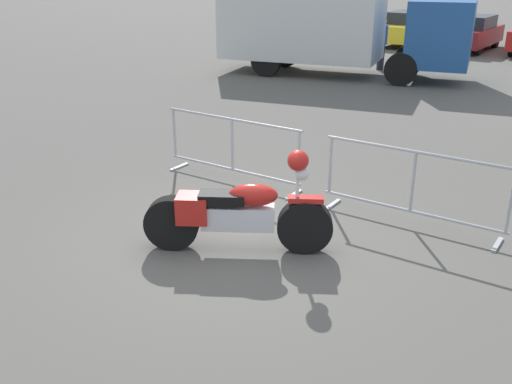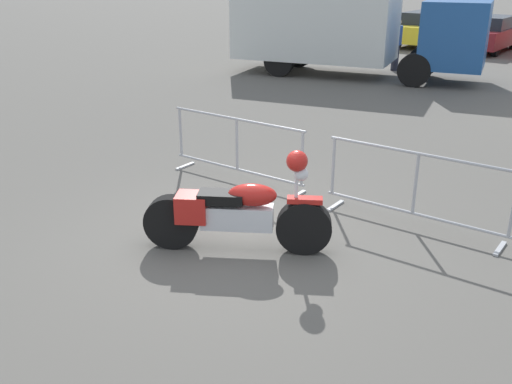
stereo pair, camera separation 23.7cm
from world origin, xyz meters
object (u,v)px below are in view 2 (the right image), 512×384
object	(u,v)px
crowd_barrier_far	(415,189)
parked_car_yellow	(427,29)
parked_car_black	(319,22)
pedestrian	(396,43)
crowd_barrier_near	(237,148)
box_truck	(343,23)
parked_car_tan	(369,26)
parked_car_maroon	(489,33)
motorcycle	(237,213)

from	to	relation	value
crowd_barrier_far	parked_car_yellow	world-z (taller)	parked_car_yellow
parked_car_black	pedestrian	world-z (taller)	pedestrian
crowd_barrier_near	crowd_barrier_far	world-z (taller)	same
crowd_barrier_near	parked_car_black	size ratio (longest dim) A/B	0.61
crowd_barrier_near	box_truck	xyz separation A→B (m)	(-3.27, 9.61, 1.08)
crowd_barrier_near	pedestrian	xyz separation A→B (m)	(-2.21, 11.46, 0.36)
crowd_barrier_near	box_truck	bearing A→B (deg)	108.81
parked_car_tan	parked_car_maroon	world-z (taller)	parked_car_maroon
crowd_barrier_near	parked_car_maroon	bearing A→B (deg)	93.21
motorcycle	parked_car_maroon	world-z (taller)	parked_car_maroon
motorcycle	parked_car_tan	world-z (taller)	parked_car_tan
crowd_barrier_far	parked_car_yellow	bearing A→B (deg)	110.24
box_truck	parked_car_yellow	bearing A→B (deg)	79.76
crowd_barrier_far	parked_car_tan	xyz separation A→B (m)	(-9.36, 17.98, 0.12)
parked_car_yellow	motorcycle	bearing A→B (deg)	-164.66
parked_car_black	parked_car_maroon	distance (m)	7.98
motorcycle	parked_car_black	world-z (taller)	parked_car_black
crowd_barrier_near	parked_car_black	bearing A→B (deg)	116.52
parked_car_maroon	pedestrian	distance (m)	6.66
box_truck	pedestrian	distance (m)	2.25
crowd_barrier_near	pedestrian	size ratio (longest dim) A/B	1.53
crowd_barrier_far	pedestrian	bearing A→B (deg)	114.56
parked_car_black	parked_car_maroon	size ratio (longest dim) A/B	1.01
box_truck	parked_car_yellow	size ratio (longest dim) A/B	1.88
motorcycle	pedestrian	xyz separation A→B (m)	(-3.72, 13.40, 0.41)
parked_car_yellow	box_truck	bearing A→B (deg)	-176.46
parked_car_yellow	parked_car_maroon	size ratio (longest dim) A/B	1.02
box_truck	pedestrian	world-z (taller)	box_truck
box_truck	parked_car_tan	world-z (taller)	box_truck
parked_car_black	parked_car_yellow	size ratio (longest dim) A/B	0.99
box_truck	parked_car_black	xyz separation A→B (m)	(-5.72, 8.41, -0.92)
pedestrian	parked_car_black	bearing A→B (deg)	-77.20
crowd_barrier_far	pedestrian	xyz separation A→B (m)	(-5.24, 11.46, 0.36)
motorcycle	crowd_barrier_far	bearing A→B (deg)	21.17
motorcycle	parked_car_maroon	xyz separation A→B (m)	(-2.52, 19.94, 0.21)
motorcycle	parked_car_tan	bearing A→B (deg)	80.61
crowd_barrier_near	parked_car_yellow	xyz separation A→B (m)	(-3.67, 18.17, 0.17)
parked_car_black	parked_car_yellow	bearing A→B (deg)	-87.49
box_truck	parked_car_tan	distance (m)	8.96
crowd_barrier_far	parked_car_black	bearing A→B (deg)	123.71
box_truck	pedestrian	size ratio (longest dim) A/B	4.74
crowd_barrier_far	parked_car_tan	size ratio (longest dim) A/B	0.65
motorcycle	parked_car_yellow	distance (m)	20.77
parked_car_black	pedestrian	size ratio (longest dim) A/B	2.49
crowd_barrier_near	parked_car_tan	distance (m)	19.06
crowd_barrier_near	parked_car_tan	xyz separation A→B (m)	(-6.33, 17.98, 0.12)
parked_car_black	parked_car_maroon	xyz separation A→B (m)	(7.98, -0.02, -0.01)
crowd_barrier_far	parked_car_black	size ratio (longest dim) A/B	0.61
parked_car_yellow	pedestrian	xyz separation A→B (m)	(1.46, -6.71, 0.19)
box_truck	parked_car_maroon	distance (m)	8.74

